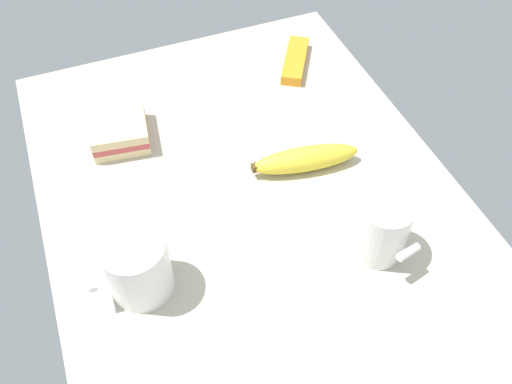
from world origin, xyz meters
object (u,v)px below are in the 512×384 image
at_px(banana, 306,159).
at_px(sandwich_main, 119,129).
at_px(coffee_mug_black, 381,228).
at_px(snack_bar, 295,61).
at_px(coffee_mug_milky, 137,266).

bearing_deg(banana, sandwich_main, 56.37).
distance_m(coffee_mug_black, sandwich_main, 0.47).
bearing_deg(snack_bar, sandwich_main, 133.28).
xyz_separation_m(coffee_mug_milky, sandwich_main, (0.30, -0.03, -0.03)).
bearing_deg(coffee_mug_milky, snack_bar, -47.01).
bearing_deg(coffee_mug_black, coffee_mug_milky, 78.83).
bearing_deg(coffee_mug_black, banana, 9.07).
height_order(coffee_mug_black, coffee_mug_milky, coffee_mug_black).
height_order(coffee_mug_black, snack_bar, coffee_mug_black).
bearing_deg(coffee_mug_milky, sandwich_main, -6.73).
bearing_deg(sandwich_main, coffee_mug_black, -140.55).
distance_m(coffee_mug_milky, banana, 0.33).
distance_m(banana, snack_bar, 0.27).
bearing_deg(banana, snack_bar, -20.75).
xyz_separation_m(sandwich_main, snack_bar, (0.08, -0.36, -0.01)).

